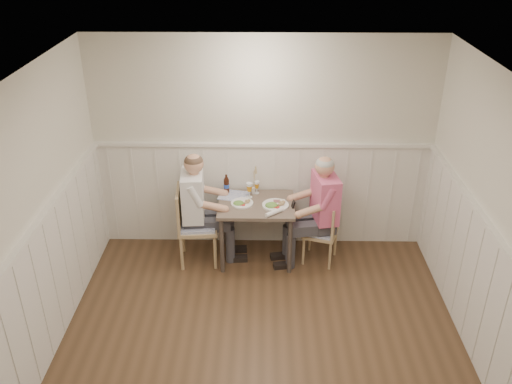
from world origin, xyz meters
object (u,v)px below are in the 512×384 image
(man_in_pink, at_px, (320,218))
(grass_vase, at_px, (253,181))
(chair_right, at_px, (325,230))
(beer_bottle, at_px, (226,185))
(diner_cream, at_px, (198,216))
(chair_left, at_px, (192,223))
(dining_table, at_px, (256,211))

(man_in_pink, bearing_deg, grass_vase, 161.44)
(chair_right, distance_m, man_in_pink, 0.16)
(chair_right, height_order, beer_bottle, beer_bottle)
(grass_vase, bearing_deg, diner_cream, -159.04)
(man_in_pink, relative_size, diner_cream, 0.99)
(man_in_pink, distance_m, grass_vase, 0.90)
(chair_left, distance_m, man_in_pink, 1.49)
(dining_table, distance_m, grass_vase, 0.37)
(dining_table, distance_m, chair_right, 0.84)
(chair_left, distance_m, diner_cream, 0.10)
(chair_left, bearing_deg, beer_bottle, 39.88)
(chair_left, xyz_separation_m, beer_bottle, (0.39, 0.32, 0.34))
(dining_table, height_order, man_in_pink, man_in_pink)
(chair_left, distance_m, grass_vase, 0.87)
(beer_bottle, bearing_deg, dining_table, -35.62)
(chair_right, xyz_separation_m, chair_left, (-1.55, -0.02, 0.09))
(dining_table, bearing_deg, chair_right, -3.55)
(diner_cream, bearing_deg, dining_table, 1.03)
(chair_right, xyz_separation_m, beer_bottle, (-1.16, 0.31, 0.43))
(diner_cream, bearing_deg, beer_bottle, 39.56)
(beer_bottle, bearing_deg, chair_left, -140.12)
(chair_left, height_order, diner_cream, diner_cream)
(man_in_pink, distance_m, beer_bottle, 1.18)
(chair_left, bearing_deg, man_in_pink, 1.40)
(dining_table, relative_size, chair_left, 0.92)
(dining_table, xyz_separation_m, man_in_pink, (0.75, -0.03, -0.07))
(chair_left, height_order, beer_bottle, beer_bottle)
(grass_vase, bearing_deg, chair_left, -156.94)
(chair_right, height_order, chair_left, chair_left)
(chair_right, distance_m, chair_left, 1.55)
(chair_left, height_order, grass_vase, grass_vase)
(chair_left, relative_size, grass_vase, 2.48)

